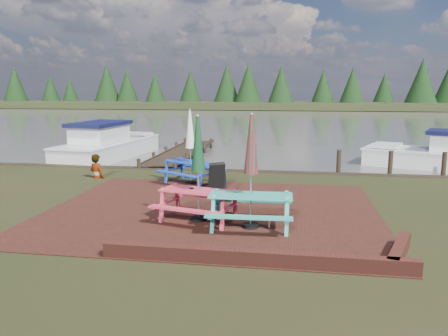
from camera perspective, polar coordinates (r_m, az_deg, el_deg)
ground at (r=11.16m, az=-2.54°, el=-7.00°), size 120.00×120.00×0.00m
paving at (r=12.10m, az=-1.58°, el=-5.57°), size 9.00×7.50×0.02m
brick_wall at (r=8.62m, az=8.46°, el=-11.37°), size 6.21×1.79×0.30m
water at (r=47.60m, az=6.54°, el=6.23°), size 120.00×60.00×0.02m
far_treeline at (r=76.46m, az=7.64°, el=10.17°), size 120.00×10.00×8.10m
picnic_table_teal at (r=10.41m, az=3.52°, el=-2.80°), size 2.04×1.82×2.74m
picnic_table_red at (r=10.97m, az=-3.37°, el=-2.26°), size 2.28×2.12×2.67m
picnic_table_blue at (r=15.35m, az=-4.40°, el=1.27°), size 2.47×2.39×2.62m
chalkboard at (r=14.43m, az=-0.88°, el=-1.12°), size 0.58×0.79×0.89m
jetty at (r=22.67m, az=-5.46°, el=2.12°), size 1.76×9.08×1.00m
boat_jetty at (r=23.21m, az=-14.95°, el=2.78°), size 3.13×7.40×2.09m
person at (r=17.04m, az=-16.38°, el=1.71°), size 0.77×0.64×1.80m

